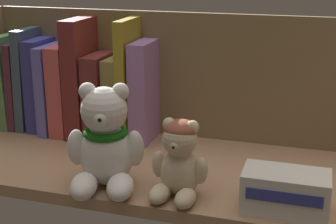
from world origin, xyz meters
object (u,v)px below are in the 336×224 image
at_px(book_1, 24,83).
at_px(book_4, 57,86).
at_px(book_0, 13,79).
at_px(small_product_box, 285,192).
at_px(book_2, 32,77).
at_px(book_8, 120,96).
at_px(book_3, 45,83).
at_px(book_6, 86,76).
at_px(teddy_bear_smaller, 179,161).
at_px(book_9, 133,78).
at_px(book_5, 71,87).
at_px(book_10, 147,90).
at_px(book_7, 104,93).

bearing_deg(book_1, book_4, 0.00).
xyz_separation_m(book_1, book_4, (0.08, 0.00, 0.00)).
bearing_deg(book_0, small_product_box, -21.27).
height_order(book_2, book_8, book_2).
distance_m(book_3, book_6, 0.10).
bearing_deg(teddy_bear_smaller, book_9, 125.17).
relative_size(book_5, book_10, 0.93).
relative_size(book_7, book_8, 1.03).
height_order(book_1, book_8, book_1).
height_order(book_6, book_9, book_9).
relative_size(book_9, book_10, 1.21).
height_order(book_1, teddy_bear_smaller, book_1).
xyz_separation_m(book_0, book_5, (0.13, -0.00, -0.01)).
xyz_separation_m(book_7, teddy_bear_smaller, (0.22, -0.22, -0.03)).
distance_m(book_1, teddy_bear_smaller, 0.46).
bearing_deg(book_6, small_product_box, -28.81).
bearing_deg(book_0, book_6, -0.00).
bearing_deg(book_4, book_8, -0.00).
xyz_separation_m(book_6, teddy_bear_smaller, (0.26, -0.22, -0.06)).
bearing_deg(book_4, small_product_box, -25.34).
relative_size(book_2, book_3, 1.10).
bearing_deg(book_5, book_10, 0.00).
bearing_deg(book_8, book_10, -0.00).
relative_size(book_1, book_5, 0.99).
xyz_separation_m(book_5, book_7, (0.07, 0.00, -0.01)).
xyz_separation_m(book_4, teddy_bear_smaller, (0.32, -0.22, -0.03)).
bearing_deg(book_0, book_10, -0.00).
relative_size(book_0, book_5, 1.06).
xyz_separation_m(book_3, book_10, (0.22, -0.00, 0.00)).
height_order(book_2, book_3, book_2).
distance_m(book_4, book_8, 0.14).
bearing_deg(book_10, book_7, 180.00).
relative_size(book_4, book_6, 0.77).
xyz_separation_m(book_3, small_product_box, (0.51, -0.23, -0.06)).
bearing_deg(book_2, book_5, -0.00).
bearing_deg(book_6, book_4, 180.00).
xyz_separation_m(book_8, book_10, (0.06, -0.00, 0.02)).
distance_m(book_4, book_5, 0.03).
bearing_deg(book_5, book_2, 180.00).
height_order(book_10, teddy_bear_smaller, book_10).
distance_m(book_1, book_10, 0.27).
xyz_separation_m(book_5, book_6, (0.04, 0.00, 0.03)).
bearing_deg(book_5, book_8, 0.00).
bearing_deg(book_9, book_10, 0.00).
bearing_deg(book_9, book_0, 180.00).
bearing_deg(book_7, book_3, 180.00).
bearing_deg(book_2, book_8, 0.00).
xyz_separation_m(book_1, book_6, (0.15, -0.00, 0.03)).
xyz_separation_m(book_3, book_7, (0.13, -0.00, -0.01)).
distance_m(book_2, book_4, 0.06).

